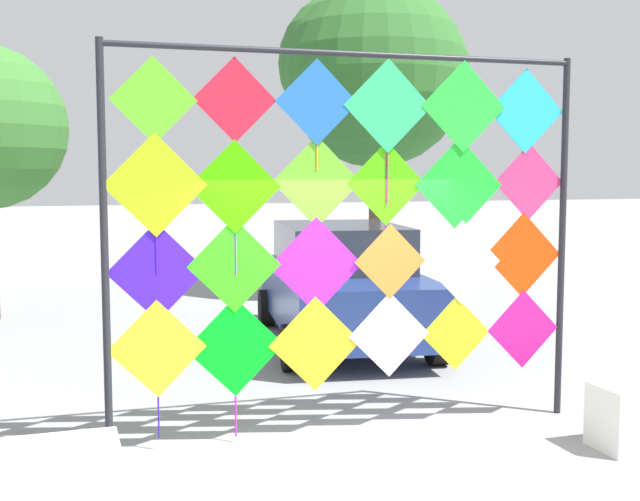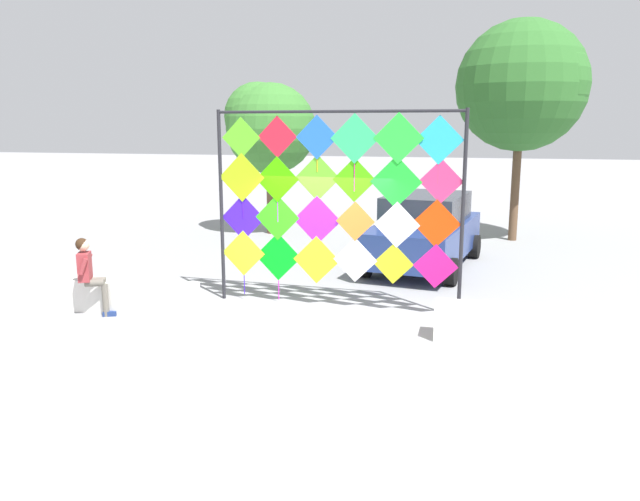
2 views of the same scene
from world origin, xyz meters
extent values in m
plane|color=gray|center=(0.00, 0.00, 0.00)|extent=(120.00, 120.00, 0.00)
cylinder|color=#232328|center=(-2.14, 1.12, 1.87)|extent=(0.07, 0.07, 3.74)
cylinder|color=#232328|center=(2.50, 0.95, 1.87)|extent=(0.07, 0.07, 3.74)
cylinder|color=#232328|center=(0.18, 1.04, 3.69)|extent=(4.65, 0.23, 0.06)
cube|color=#D4F526|center=(-1.70, 1.11, 0.96)|extent=(0.90, 0.05, 0.90)
cylinder|color=#3716E5|center=(-1.70, 1.12, 0.31)|extent=(0.02, 0.02, 0.39)
cube|color=#06ED18|center=(-0.97, 1.10, 0.93)|extent=(0.95, 0.05, 0.95)
cylinder|color=#E516D4|center=(-0.97, 1.11, 0.26)|extent=(0.02, 0.02, 0.40)
cube|color=yellow|center=(-0.19, 1.06, 0.91)|extent=(0.93, 0.05, 0.93)
cube|color=white|center=(0.57, 1.02, 0.96)|extent=(0.85, 0.04, 0.85)
cube|color=gold|center=(1.29, 0.99, 0.93)|extent=(0.76, 0.04, 0.76)
cube|color=#DC1883|center=(2.06, 0.96, 0.94)|extent=(0.82, 0.04, 0.82)
cube|color=#3E18DC|center=(-1.69, 1.11, 1.67)|extent=(0.91, 0.05, 0.91)
cylinder|color=#BDE516|center=(-1.69, 1.12, 0.99)|extent=(0.02, 0.02, 0.45)
cube|color=#34DB18|center=(-0.98, 1.09, 1.70)|extent=(0.89, 0.05, 0.89)
cube|color=#9E22E5|center=(-0.18, 1.06, 1.68)|extent=(0.94, 0.05, 0.94)
cylinder|color=#62E516|center=(-0.18, 1.07, 1.03)|extent=(0.02, 0.02, 0.37)
cube|color=orange|center=(0.57, 1.00, 1.70)|extent=(0.74, 0.04, 0.74)
cube|color=white|center=(1.34, 0.98, 1.66)|extent=(0.85, 0.04, 0.85)
cube|color=#F63A08|center=(2.05, 0.97, 1.72)|extent=(0.88, 0.04, 0.88)
cylinder|color=#16B9E5|center=(2.05, 0.98, 1.03)|extent=(0.02, 0.02, 0.49)
cube|color=#AFE316|center=(-1.69, 1.09, 2.45)|extent=(0.94, 0.05, 0.94)
cylinder|color=#4A16E5|center=(-1.69, 1.10, 1.82)|extent=(0.02, 0.02, 0.33)
cube|color=#40DA05|center=(-0.97, 1.07, 2.43)|extent=(0.87, 0.04, 0.87)
cylinder|color=#AC16E5|center=(-0.97, 1.08, 1.81)|extent=(0.02, 0.02, 0.39)
cube|color=#68D52A|center=(-0.17, 1.07, 2.48)|extent=(0.87, 0.04, 0.87)
cube|color=#49E40E|center=(0.53, 1.04, 2.46)|extent=(0.82, 0.04, 0.82)
cylinder|color=#AC16E5|center=(0.53, 1.05, 1.90)|extent=(0.02, 0.02, 0.30)
cube|color=#1FDC30|center=(1.31, 1.00, 2.44)|extent=(0.95, 0.05, 0.95)
cylinder|color=#E516D3|center=(1.31, 1.01, 1.75)|extent=(0.02, 0.02, 0.42)
cube|color=#F03474|center=(2.10, 0.98, 2.47)|extent=(0.79, 0.04, 0.79)
cube|color=#5FD227|center=(-1.69, 1.10, 3.21)|extent=(0.78, 0.04, 0.78)
cube|color=red|center=(-0.96, 1.09, 3.23)|extent=(0.78, 0.04, 0.78)
cylinder|color=#16E5CE|center=(-0.96, 1.10, 2.68)|extent=(0.02, 0.02, 0.32)
cube|color=blue|center=(-0.18, 1.05, 3.23)|extent=(0.81, 0.04, 0.81)
cylinder|color=orange|center=(-0.18, 1.06, 2.71)|extent=(0.02, 0.02, 0.23)
cube|color=#32DC75|center=(0.53, 1.01, 3.21)|extent=(0.90, 0.05, 0.90)
cylinder|color=#E51693|center=(0.54, 1.02, 2.50)|extent=(0.02, 0.02, 0.51)
cube|color=#2AF43B|center=(1.33, 0.98, 3.22)|extent=(0.91, 0.05, 0.91)
cube|color=#27BDE2|center=(2.05, 0.98, 3.19)|extent=(0.86, 0.04, 0.86)
cylinder|color=red|center=(2.05, 0.99, 2.59)|extent=(0.02, 0.02, 0.34)
cube|color=navy|center=(1.52, 5.00, 0.72)|extent=(2.65, 4.85, 0.82)
cube|color=#282D38|center=(1.55, 5.17, 1.46)|extent=(2.11, 2.81, 0.66)
cylinder|color=black|center=(2.26, 3.31, 0.31)|extent=(0.33, 0.64, 0.61)
cylinder|color=black|center=(0.31, 3.61, 0.31)|extent=(0.33, 0.64, 0.61)
cylinder|color=black|center=(2.73, 6.40, 0.31)|extent=(0.33, 0.64, 0.61)
cylinder|color=black|center=(0.79, 6.70, 0.31)|extent=(0.33, 0.64, 0.61)
cylinder|color=brown|center=(3.84, 9.38, 1.72)|extent=(0.25, 0.25, 3.44)
sphere|color=#2D6628|center=(3.84, 9.38, 4.58)|extent=(3.79, 3.79, 3.79)
sphere|color=#2D6628|center=(3.64, 8.82, 4.95)|extent=(2.14, 2.14, 2.14)
sphere|color=#2D6628|center=(3.61, 10.27, 4.92)|extent=(3.12, 3.12, 3.12)
sphere|color=#2D6628|center=(4.30, 9.15, 4.64)|extent=(2.81, 2.81, 2.81)
camera|label=1|loc=(-2.56, -6.19, 2.56)|focal=44.92mm
camera|label=2|loc=(2.72, -10.20, 3.43)|focal=34.92mm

